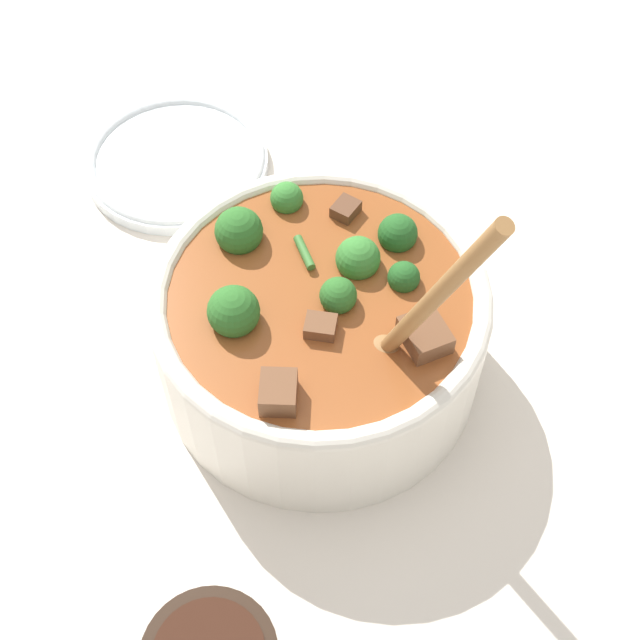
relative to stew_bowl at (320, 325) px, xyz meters
name	(u,v)px	position (x,y,z in m)	size (l,w,h in m)	color
ground_plane	(320,368)	(0.00, 0.00, -0.06)	(4.00, 4.00, 0.00)	silver
stew_bowl	(320,325)	(0.00, 0.00, 0.00)	(0.27, 0.26, 0.29)	white
empty_plate	(177,161)	(0.23, -0.16, -0.06)	(0.18, 0.18, 0.02)	white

